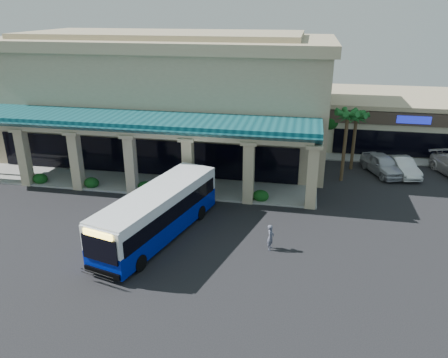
% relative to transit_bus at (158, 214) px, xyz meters
% --- Properties ---
extents(ground, '(110.00, 110.00, 0.00)m').
position_rel_transit_bus_xyz_m(ground, '(3.24, 1.00, -1.56)').
color(ground, black).
extents(main_building, '(30.80, 14.80, 11.35)m').
position_rel_transit_bus_xyz_m(main_building, '(-4.76, 17.00, 4.12)').
color(main_building, tan).
rests_on(main_building, ground).
extents(arcade, '(30.00, 6.20, 5.70)m').
position_rel_transit_bus_xyz_m(arcade, '(-4.76, 7.80, 1.29)').
color(arcade, '#0B3E47').
rests_on(arcade, ground).
extents(strip_mall, '(22.50, 12.50, 4.90)m').
position_rel_transit_bus_xyz_m(strip_mall, '(21.24, 25.00, 0.89)').
color(strip_mall, beige).
rests_on(strip_mall, ground).
extents(palm_0, '(2.40, 2.40, 6.60)m').
position_rel_transit_bus_xyz_m(palm_0, '(11.74, 12.00, 1.74)').
color(palm_0, '#16531F').
rests_on(palm_0, ground).
extents(palm_1, '(2.40, 2.40, 5.80)m').
position_rel_transit_bus_xyz_m(palm_1, '(12.74, 15.00, 1.34)').
color(palm_1, '#16531F').
rests_on(palm_1, ground).
extents(broadleaf_tree, '(2.60, 2.60, 4.81)m').
position_rel_transit_bus_xyz_m(broadleaf_tree, '(10.74, 20.00, 0.85)').
color(broadleaf_tree, '#0D3C10').
rests_on(broadleaf_tree, ground).
extents(transit_bus, '(5.34, 11.46, 3.12)m').
position_rel_transit_bus_xyz_m(transit_bus, '(0.00, 0.00, 0.00)').
color(transit_bus, '#02169F').
rests_on(transit_bus, ground).
extents(pedestrian, '(0.47, 0.64, 1.60)m').
position_rel_transit_bus_xyz_m(pedestrian, '(6.98, -0.20, -0.76)').
color(pedestrian, '#4D5162').
rests_on(pedestrian, ground).
extents(car_silver, '(3.74, 5.40, 1.71)m').
position_rel_transit_bus_xyz_m(car_silver, '(15.26, 14.27, -0.71)').
color(car_silver, '#B6B8C1').
rests_on(car_silver, ground).
extents(car_white, '(2.65, 4.80, 1.50)m').
position_rel_transit_bus_xyz_m(car_white, '(16.91, 14.33, -0.81)').
color(car_white, silver).
rests_on(car_white, ground).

